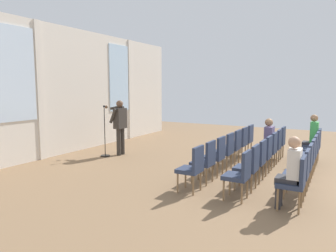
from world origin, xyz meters
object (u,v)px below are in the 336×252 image
Objects in this scene: speaker at (120,123)px; chair_r0_c0 at (193,166)px; audience_r1_c4 at (267,140)px; chair_r1_c5 at (275,144)px; chair_r0_c2 at (217,154)px; chair_r0_c3 at (226,149)px; chair_r2_c4 at (310,152)px; audience_r2_c0 at (291,169)px; chair_r2_c3 at (307,157)px; chair_r2_c6 at (315,143)px; chair_r0_c1 at (206,159)px; chair_r2_c2 at (304,163)px; chair_r2_c1 at (300,171)px; chair_r1_c2 at (257,158)px; chair_r0_c4 at (234,145)px; chair_r2_c0 at (296,180)px; chair_r1_c6 at (279,140)px; mic_stand at (105,145)px; chair_r1_c1 at (250,164)px; chair_r0_c6 at (247,138)px; chair_r2_c5 at (313,147)px; chair_r1_c4 at (270,148)px; chair_r1_c0 at (240,172)px; audience_r2_c6 at (312,136)px; chair_r1_c3 at (264,153)px.

speaker is 1.80× the size of chair_r0_c0.
chair_r1_c5 is (0.67, -0.08, -0.19)m from audience_r1_c4.
chair_r0_c2 is 1.00× the size of chair_r0_c3.
audience_r1_c4 is 1.38× the size of chair_r2_c4.
chair_r1_c5 is 0.74× the size of audience_r2_c0.
chair_r2_c3 and chair_r2_c6 have the same top height.
chair_r0_c1 and chair_r2_c2 have the same top height.
chair_r0_c3 and chair_r2_c3 have the same top height.
chair_r0_c1 is 1.00× the size of chair_r2_c1.
chair_r1_c2 is 1.64m from chair_r2_c4.
chair_r0_c4 and chair_r2_c0 have the same top height.
chair_r1_c6 and chair_r2_c6 have the same top height.
audience_r1_c4 reaches higher than chair_r1_c5.
mic_stand is at bearing 84.18° from chair_r0_c2.
chair_r2_c2 is at bearing -125.01° from chair_r0_c4.
mic_stand is at bearing 146.63° from speaker.
mic_stand is 1.65× the size of chair_r1_c1.
chair_r0_c6 and chair_r1_c5 have the same top height.
chair_r2_c0 and chair_r2_c5 have the same top height.
speaker is 4.49m from chair_r1_c2.
audience_r1_c4 is 1.70m from chair_r2_c6.
audience_r2_c0 is at bearing 178.20° from chair_r2_c4.
audience_r2_c0 reaches higher than chair_r0_c3.
audience_r2_c0 is (-0.67, -0.87, 0.17)m from chair_r1_c1.
chair_r2_c5 is (1.34, 0.00, 0.00)m from chair_r2_c3.
speaker is 4.45m from chair_r1_c4.
speaker is at bearing 118.86° from chair_r0_c6.
audience_r1_c4 reaches higher than chair_r2_c5.
chair_r0_c3 is 2.22m from chair_r1_c0.
chair_r2_c3 is at bearing -109.30° from chair_r0_c4.
speaker reaches higher than audience_r1_c4.
audience_r2_c0 is 3.35m from chair_r2_c5.
speaker is 5.61m from audience_r2_c6.
chair_r0_c3 is 2.77m from chair_r2_c6.
chair_r0_c4 is at bearing -75.49° from mic_stand.
speaker is at bearing 95.98° from chair_r2_c4.
chair_r2_c5 is at bearing -73.83° from mic_stand.
chair_r0_c0 is at bearing 180.00° from chair_r0_c1.
mic_stand is 1.65× the size of chair_r2_c2.
chair_r0_c4 and chair_r2_c5 have the same top height.
chair_r2_c5 is at bearing -25.45° from chair_r1_c2.
chair_r0_c6 is 1.00× the size of chair_r2_c1.
speaker is at bearing 88.84° from chair_r2_c3.
mic_stand reaches higher than chair_r1_c5.
chair_r0_c4 is at bearing 0.00° from chair_r0_c3.
speaker reaches higher than chair_r1_c3.
chair_r0_c3 is 1.00× the size of chair_r1_c1.
speaker is 1.09× the size of mic_stand.
chair_r0_c3 is 2.02m from chair_r2_c4.
chair_r1_c6 is 1.00× the size of chair_r2_c3.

